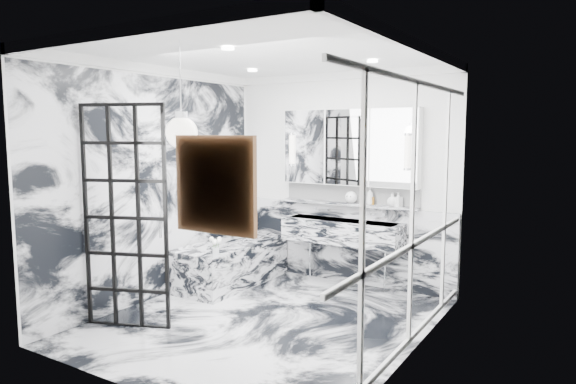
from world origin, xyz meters
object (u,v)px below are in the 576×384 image
Objects in this scene: trough_sink at (342,231)px; mirror_cabinet at (349,147)px; crittall_door at (125,218)px; bathtub at (231,263)px.

mirror_cabinet reaches higher than trough_sink.
crittall_door is at bearing -116.08° from mirror_cabinet.
bathtub is at bearing -147.94° from mirror_cabinet.
mirror_cabinet is at bearing 42.58° from crittall_door.
mirror_cabinet reaches higher than bathtub.
trough_sink is at bearing 41.03° from crittall_door.
crittall_door is 1.39× the size of bathtub.
crittall_door is at bearing -88.56° from bathtub.
bathtub is at bearing -153.52° from trough_sink.
crittall_door reaches higher than bathtub.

